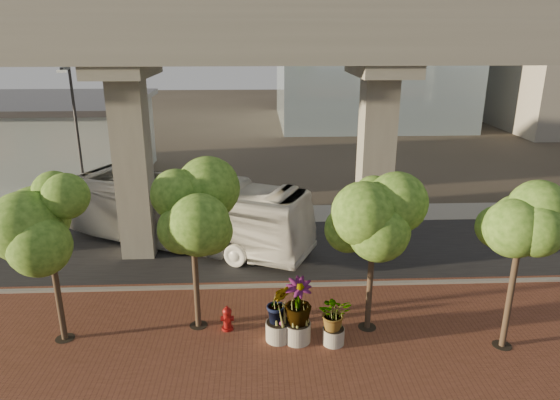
{
  "coord_description": "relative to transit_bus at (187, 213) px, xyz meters",
  "views": [
    {
      "loc": [
        0.14,
        -22.03,
        10.93
      ],
      "look_at": [
        1.15,
        0.5,
        3.33
      ],
      "focal_mm": 32.0,
      "sensor_mm": 36.0,
      "label": 1
    }
  ],
  "objects": [
    {
      "name": "streetlamp_west",
      "position": [
        -6.58,
        3.87,
        3.44
      ],
      "size": [
        0.45,
        1.32,
        9.11
      ],
      "color": "#2C2C31",
      "rests_on": "ground"
    },
    {
      "name": "street_tree_far_west",
      "position": [
        -3.5,
        -8.61,
        2.94
      ],
      "size": [
        3.65,
        3.65,
        6.45
      ],
      "color": "#423225",
      "rests_on": "ground"
    },
    {
      "name": "street_tree_near_west",
      "position": [
        1.4,
        -7.94,
        2.78
      ],
      "size": [
        3.81,
        3.81,
        6.36
      ],
      "color": "#423225",
      "rests_on": "ground"
    },
    {
      "name": "curb_strip",
      "position": [
        3.69,
        -4.94,
        -1.8
      ],
      "size": [
        70.0,
        0.25,
        0.16
      ],
      "primitive_type": "cube",
      "color": "gray",
      "rests_on": "ground"
    },
    {
      "name": "ground",
      "position": [
        3.69,
        -2.94,
        -1.88
      ],
      "size": [
        160.0,
        160.0,
        0.0
      ],
      "primitive_type": "plane",
      "color": "#393229",
      "rests_on": "ground"
    },
    {
      "name": "street_tree_near_east",
      "position": [
        7.97,
        -8.36,
        2.52
      ],
      "size": [
        3.55,
        3.55,
        5.98
      ],
      "color": "#423225",
      "rests_on": "ground"
    },
    {
      "name": "planter_left",
      "position": [
        4.48,
        -9.02,
        -0.42
      ],
      "size": [
        2.09,
        2.09,
        2.3
      ],
      "color": "gray",
      "rests_on": "ground"
    },
    {
      "name": "planter_right",
      "position": [
        5.19,
        -9.14,
        -0.29
      ],
      "size": [
        2.36,
        2.36,
        2.52
      ],
      "color": "#AFA79E",
      "rests_on": "ground"
    },
    {
      "name": "transit_bus",
      "position": [
        0.0,
        0.0,
        0.0
      ],
      "size": [
        13.58,
        8.49,
        3.76
      ],
      "primitive_type": "imported",
      "rotation": [
        0.0,
        0.0,
        1.14
      ],
      "color": "silver",
      "rests_on": "ground"
    },
    {
      "name": "brick_plaza",
      "position": [
        3.69,
        -10.94,
        -1.85
      ],
      "size": [
        70.0,
        13.0,
        0.06
      ],
      "primitive_type": "cube",
      "color": "brown",
      "rests_on": "ground"
    },
    {
      "name": "street_tree_far_east",
      "position": [
        12.64,
        -9.77,
        2.75
      ],
      "size": [
        3.07,
        3.07,
        6.0
      ],
      "color": "#423225",
      "rests_on": "ground"
    },
    {
      "name": "planter_front",
      "position": [
        6.49,
        -9.35,
        -0.64
      ],
      "size": [
        1.77,
        1.77,
        1.95
      ],
      "color": "#AAA299",
      "rests_on": "ground"
    },
    {
      "name": "far_sidewalk",
      "position": [
        3.69,
        4.56,
        -1.85
      ],
      "size": [
        90.0,
        3.0,
        0.06
      ],
      "primitive_type": "cube",
      "color": "gray",
      "rests_on": "ground"
    },
    {
      "name": "asphalt_road",
      "position": [
        3.69,
        -0.94,
        -1.86
      ],
      "size": [
        90.0,
        8.0,
        0.04
      ],
      "primitive_type": "cube",
      "color": "black",
      "rests_on": "ground"
    },
    {
      "name": "transit_viaduct",
      "position": [
        3.69,
        -0.94,
        5.41
      ],
      "size": [
        72.0,
        5.6,
        12.4
      ],
      "color": "gray",
      "rests_on": "ground"
    },
    {
      "name": "fire_hydrant",
      "position": [
        2.56,
        -8.26,
        -1.34
      ],
      "size": [
        0.5,
        0.45,
        1.0
      ],
      "color": "maroon",
      "rests_on": "ground"
    },
    {
      "name": "streetlamp_east",
      "position": [
        11.45,
        4.44,
        3.27
      ],
      "size": [
        0.44,
        1.28,
        8.83
      ],
      "color": "#2B2C30",
      "rests_on": "ground"
    }
  ]
}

